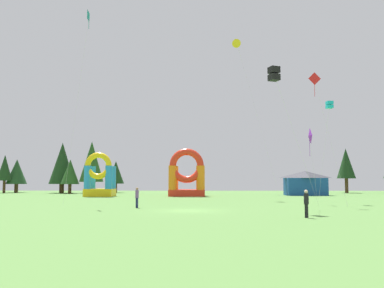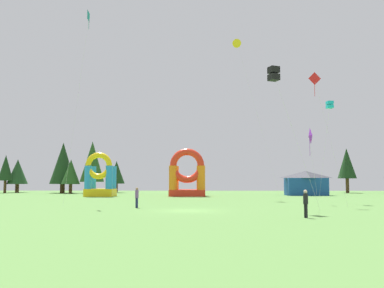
# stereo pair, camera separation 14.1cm
# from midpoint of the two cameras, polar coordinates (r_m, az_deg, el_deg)

# --- Properties ---
(ground_plane) EXTENTS (120.00, 120.00, 0.00)m
(ground_plane) POSITION_cam_midpoint_polar(r_m,az_deg,el_deg) (34.63, -0.29, -9.04)
(ground_plane) COLOR #5B8C42
(kite_purple_diamond) EXTENTS (1.18, 1.54, 7.59)m
(kite_purple_diamond) POSITION_cam_midpoint_polar(r_m,az_deg,el_deg) (45.59, 15.64, 0.91)
(kite_purple_diamond) COLOR purple
(kite_purple_diamond) RESTS_ON ground_plane
(kite_yellow_delta) EXTENTS (6.14, 2.20, 22.08)m
(kite_yellow_delta) POSITION_cam_midpoint_polar(r_m,az_deg,el_deg) (60.48, 6.26, 13.34)
(kite_yellow_delta) COLOR yellow
(kite_yellow_delta) RESTS_ON ground_plane
(kite_teal_diamond) EXTENTS (1.61, 3.88, 20.24)m
(kite_teal_diamond) POSITION_cam_midpoint_polar(r_m,az_deg,el_deg) (47.54, -13.65, 16.26)
(kite_teal_diamond) COLOR #0C7F7A
(kite_teal_diamond) RESTS_ON ground_plane
(kite_red_diamond) EXTENTS (2.80, 1.99, 12.94)m
(kite_red_diamond) POSITION_cam_midpoint_polar(r_m,az_deg,el_deg) (44.07, 16.36, 8.25)
(kite_red_diamond) COLOR red
(kite_red_diamond) RESTS_ON ground_plane
(kite_black_box) EXTENTS (4.52, 2.18, 11.94)m
(kite_black_box) POSITION_cam_midpoint_polar(r_m,az_deg,el_deg) (36.23, 11.14, 9.32)
(kite_black_box) COLOR black
(kite_black_box) RESTS_ON ground_plane
(kite_cyan_box) EXTENTS (0.77, 4.33, 11.16)m
(kite_cyan_box) POSITION_cam_midpoint_polar(r_m,az_deg,el_deg) (48.98, 18.26, 5.06)
(kite_cyan_box) COLOR #19B7CC
(kite_cyan_box) RESTS_ON ground_plane
(person_midfield) EXTENTS (0.42, 0.42, 1.86)m
(person_midfield) POSITION_cam_midpoint_polar(r_m,az_deg,el_deg) (29.16, 15.30, -7.49)
(person_midfield) COLOR black
(person_midfield) RESTS_ON ground_plane
(person_near_camera) EXTENTS (0.44, 0.44, 1.82)m
(person_near_camera) POSITION_cam_midpoint_polar(r_m,az_deg,el_deg) (38.28, -7.39, -6.98)
(person_near_camera) COLOR navy
(person_near_camera) RESTS_ON ground_plane
(inflatable_red_slide) EXTENTS (5.43, 4.56, 7.17)m
(inflatable_red_slide) POSITION_cam_midpoint_polar(r_m,az_deg,el_deg) (63.94, -0.58, -4.68)
(inflatable_red_slide) COLOR red
(inflatable_red_slide) RESTS_ON ground_plane
(inflatable_orange_dome) EXTENTS (4.18, 3.70, 6.54)m
(inflatable_orange_dome) POSITION_cam_midpoint_polar(r_m,az_deg,el_deg) (64.42, -12.31, -4.79)
(inflatable_orange_dome) COLOR yellow
(inflatable_orange_dome) RESTS_ON ground_plane
(festival_tent) EXTENTS (6.21, 4.15, 3.89)m
(festival_tent) POSITION_cam_midpoint_polar(r_m,az_deg,el_deg) (70.03, 15.24, -5.14)
(festival_tent) COLOR #19478C
(festival_tent) RESTS_ON ground_plane
(tree_row_0) EXTENTS (2.76, 2.76, 7.16)m
(tree_row_0) POSITION_cam_midpoint_polar(r_m,az_deg,el_deg) (87.04, -23.92, -2.99)
(tree_row_0) COLOR #4C331E
(tree_row_0) RESTS_ON ground_plane
(tree_row_1) EXTENTS (3.87, 3.87, 6.40)m
(tree_row_1) POSITION_cam_midpoint_polar(r_m,az_deg,el_deg) (87.81, -22.54, -3.50)
(tree_row_1) COLOR #4C331E
(tree_row_1) RESTS_ON ground_plane
(tree_row_2) EXTENTS (4.74, 4.74, 9.42)m
(tree_row_2) POSITION_cam_midpoint_polar(r_m,az_deg,el_deg) (82.14, -17.06, -2.52)
(tree_row_2) COLOR #4C331E
(tree_row_2) RESTS_ON ground_plane
(tree_row_3) EXTENTS (3.31, 3.31, 6.12)m
(tree_row_3) POSITION_cam_midpoint_polar(r_m,az_deg,el_deg) (78.98, -16.07, -3.66)
(tree_row_3) COLOR #4C331E
(tree_row_3) RESTS_ON ground_plane
(tree_row_4) EXTENTS (4.37, 4.37, 9.50)m
(tree_row_4) POSITION_cam_midpoint_polar(r_m,az_deg,el_deg) (78.93, -13.33, -2.36)
(tree_row_4) COLOR #4C331E
(tree_row_4) RESTS_ON ground_plane
(tree_row_5) EXTENTS (3.15, 3.15, 6.02)m
(tree_row_5) POSITION_cam_midpoint_polar(r_m,az_deg,el_deg) (81.80, -10.16, -3.83)
(tree_row_5) COLOR #4C331E
(tree_row_5) RESTS_ON ground_plane
(tree_row_6) EXTENTS (3.44, 3.44, 8.37)m
(tree_row_6) POSITION_cam_midpoint_polar(r_m,az_deg,el_deg) (84.44, 20.30, -2.53)
(tree_row_6) COLOR #4C331E
(tree_row_6) RESTS_ON ground_plane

